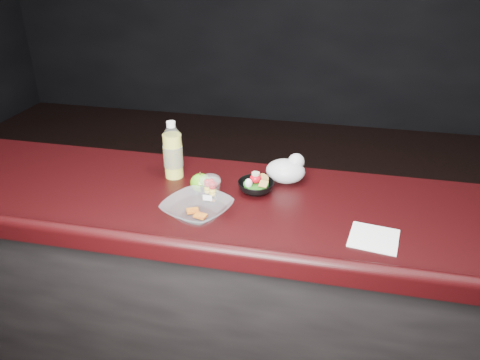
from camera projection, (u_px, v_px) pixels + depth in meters
name	position (u px, v px, depth m)	size (l,w,h in m)	color
counter	(235.00, 301.00, 2.05)	(4.06, 0.71, 1.02)	black
lemonade_bottle	(173.00, 154.00, 1.95)	(0.08, 0.08, 0.25)	yellow
fruit_cup	(210.00, 188.00, 1.78)	(0.08, 0.08, 0.12)	white
green_apple	(201.00, 183.00, 1.86)	(0.08, 0.08, 0.09)	#3F890F
plastic_bag	(287.00, 170.00, 1.93)	(0.16, 0.13, 0.12)	silver
snack_bowl	(256.00, 186.00, 1.87)	(0.17, 0.17, 0.08)	black
takeout_bowl	(197.00, 209.00, 1.70)	(0.31, 0.31, 0.06)	silver
paper_napkin	(374.00, 238.00, 1.58)	(0.16, 0.16, 0.00)	white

